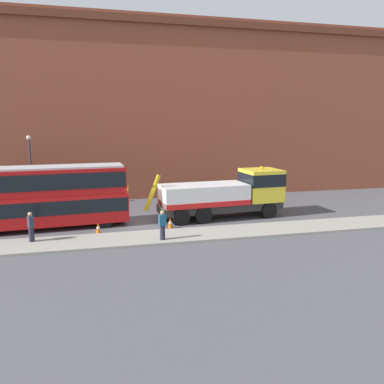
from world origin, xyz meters
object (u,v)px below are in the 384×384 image
(recovery_tow_truck, at_px, (227,194))
(traffic_cone_midway, at_px, (170,223))
(traffic_cone_near_bus, at_px, (98,229))
(double_decker_bus, at_px, (40,195))
(street_lamp, at_px, (31,165))
(pedestrian_bystander, at_px, (162,225))
(pedestrian_onlooker, at_px, (31,227))

(recovery_tow_truck, height_order, traffic_cone_midway, recovery_tow_truck)
(recovery_tow_truck, bearing_deg, traffic_cone_near_bus, -171.19)
(double_decker_bus, relative_size, street_lamp, 1.92)
(street_lamp, bearing_deg, pedestrian_bystander, -52.04)
(recovery_tow_truck, bearing_deg, traffic_cone_midway, -160.96)
(pedestrian_bystander, bearing_deg, traffic_cone_midway, -26.72)
(pedestrian_onlooker, bearing_deg, double_decker_bus, 62.51)
(pedestrian_onlooker, bearing_deg, recovery_tow_truck, -11.53)
(recovery_tow_truck, xyz_separation_m, pedestrian_bystander, (-5.44, -4.64, -0.77))
(traffic_cone_midway, xyz_separation_m, street_lamp, (-9.78, 8.67, 3.13))
(recovery_tow_truck, height_order, street_lamp, street_lamp)
(traffic_cone_midway, distance_m, street_lamp, 13.44)
(recovery_tow_truck, xyz_separation_m, traffic_cone_midway, (-4.52, -1.97, -1.42))
(double_decker_bus, relative_size, traffic_cone_midway, 15.52)
(traffic_cone_midway, bearing_deg, traffic_cone_near_bus, -177.79)
(double_decker_bus, height_order, traffic_cone_near_bus, double_decker_bus)
(street_lamp, bearing_deg, recovery_tow_truck, -25.13)
(double_decker_bus, xyz_separation_m, traffic_cone_midway, (8.13, -1.93, -1.89))
(recovery_tow_truck, relative_size, pedestrian_onlooker, 5.98)
(double_decker_bus, height_order, street_lamp, street_lamp)
(double_decker_bus, bearing_deg, traffic_cone_near_bus, -34.98)
(recovery_tow_truck, bearing_deg, pedestrian_onlooker, -169.96)
(traffic_cone_near_bus, bearing_deg, pedestrian_bystander, -34.51)
(pedestrian_bystander, xyz_separation_m, street_lamp, (-8.85, 11.35, 2.49))
(double_decker_bus, bearing_deg, recovery_tow_truck, -4.30)
(pedestrian_onlooker, xyz_separation_m, traffic_cone_near_bus, (3.65, 1.15, -0.64))
(recovery_tow_truck, distance_m, street_lamp, 15.88)
(street_lamp, bearing_deg, traffic_cone_midway, -41.58)
(double_decker_bus, distance_m, pedestrian_onlooker, 3.49)
(pedestrian_bystander, height_order, street_lamp, street_lamp)
(double_decker_bus, height_order, pedestrian_bystander, double_decker_bus)
(double_decker_bus, distance_m, street_lamp, 7.05)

